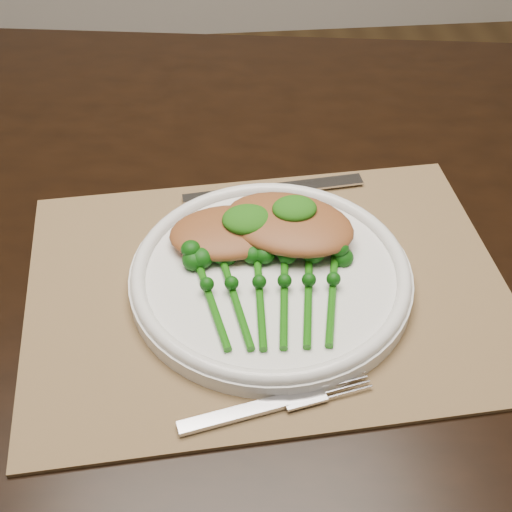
{
  "coord_description": "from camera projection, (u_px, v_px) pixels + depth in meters",
  "views": [
    {
      "loc": [
        0.13,
        -0.66,
        1.29
      ],
      "look_at": [
        0.18,
        -0.12,
        0.78
      ],
      "focal_mm": 50.0,
      "sensor_mm": 36.0,
      "label": 1
    }
  ],
  "objects": [
    {
      "name": "chicken_fillet_left",
      "position": [
        228.0,
        232.0,
        0.77
      ],
      "size": [
        0.13,
        0.09,
        0.03
      ],
      "primitive_type": "ellipsoid",
      "rotation": [
        0.0,
        0.0,
        0.04
      ],
      "color": "#95552B",
      "rests_on": "dinner_plate"
    },
    {
      "name": "pesto_dollop_left",
      "position": [
        247.0,
        219.0,
        0.76
      ],
      "size": [
        0.05,
        0.05,
        0.02
      ],
      "primitive_type": "ellipsoid",
      "color": "#134A0A",
      "rests_on": "chicken_fillet_left"
    },
    {
      "name": "fork",
      "position": [
        289.0,
        400.0,
        0.64
      ],
      "size": [
        0.18,
        0.06,
        0.01
      ],
      "rotation": [
        0.0,
        0.0,
        0.21
      ],
      "color": "silver",
      "rests_on": "placemat"
    },
    {
      "name": "placemat",
      "position": [
        268.0,
        288.0,
        0.75
      ],
      "size": [
        0.52,
        0.4,
        0.0
      ],
      "primitive_type": "cube",
      "rotation": [
        0.0,
        0.0,
        0.06
      ],
      "color": "olive",
      "rests_on": "dining_table"
    },
    {
      "name": "pesto_dollop_right",
      "position": [
        295.0,
        208.0,
        0.76
      ],
      "size": [
        0.05,
        0.04,
        0.02
      ],
      "primitive_type": "ellipsoid",
      "color": "#134A0A",
      "rests_on": "chicken_fillet_right"
    },
    {
      "name": "dinner_plate",
      "position": [
        271.0,
        275.0,
        0.75
      ],
      "size": [
        0.3,
        0.3,
        0.03
      ],
      "color": "white",
      "rests_on": "placemat"
    },
    {
      "name": "knife",
      "position": [
        256.0,
        192.0,
        0.86
      ],
      "size": [
        0.22,
        0.04,
        0.01
      ],
      "rotation": [
        0.0,
        0.0,
        0.1
      ],
      "color": "silver",
      "rests_on": "placemat"
    },
    {
      "name": "chicken_fillet_right",
      "position": [
        289.0,
        224.0,
        0.77
      ],
      "size": [
        0.17,
        0.15,
        0.03
      ],
      "primitive_type": "ellipsoid",
      "rotation": [
        0.0,
        0.0,
        -0.43
      ],
      "color": "#95552B",
      "rests_on": "dinner_plate"
    },
    {
      "name": "dining_table",
      "position": [
        232.0,
        392.0,
        1.11
      ],
      "size": [
        1.72,
        1.13,
        0.75
      ],
      "rotation": [
        0.0,
        0.0,
        -0.15
      ],
      "color": "black",
      "rests_on": "ground"
    },
    {
      "name": "broccolini_bundle",
      "position": [
        272.0,
        300.0,
        0.71
      ],
      "size": [
        0.15,
        0.17,
        0.04
      ],
      "rotation": [
        0.0,
        0.0,
        -0.04
      ],
      "color": "#15580B",
      "rests_on": "dinner_plate"
    }
  ]
}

